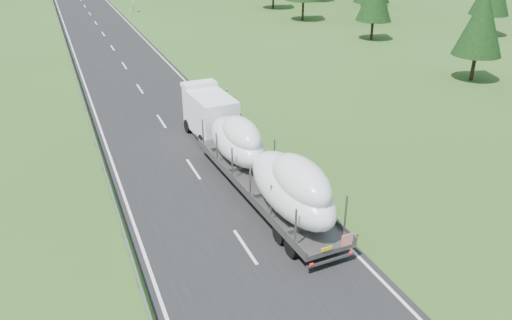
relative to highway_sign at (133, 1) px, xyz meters
name	(u,v)px	position (x,y,z in m)	size (l,w,h in m)	color
highway_sign	(133,1)	(0.00, 0.00, 0.00)	(0.08, 0.90, 2.60)	slate
boat_truck	(252,152)	(-4.60, -65.48, 0.40)	(3.42, 19.29, 4.16)	white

